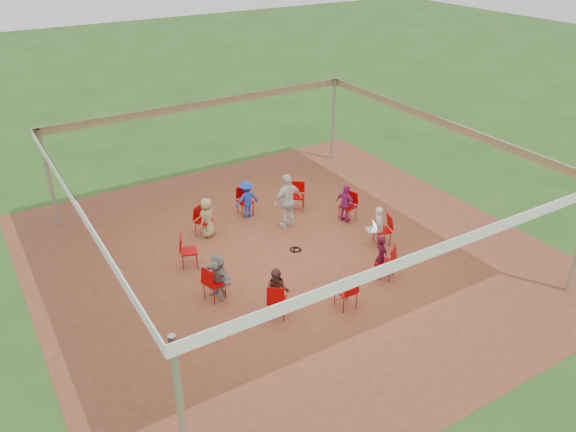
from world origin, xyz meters
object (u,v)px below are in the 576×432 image
person_seated_6 (381,257)px  person_seated_4 (218,276)px  chair_8 (346,291)px  person_seated_0 (379,226)px  person_seated_5 (277,292)px  person_seated_1 (346,204)px  person_seated_3 (207,218)px  laptop (373,228)px  chair_7 (277,300)px  chair_6 (214,283)px  cable_coil (296,250)px  chair_3 (245,202)px  chair_9 (385,262)px  standing_person (288,201)px  chair_0 (382,230)px  chair_4 (204,221)px  chair_5 (189,251)px  chair_1 (348,207)px  chair_2 (298,197)px  person_seated_2 (247,199)px

person_seated_6 → person_seated_4: bearing=126.0°
chair_8 → person_seated_4: (-2.37, 1.94, 0.14)m
person_seated_0 → person_seated_5: size_ratio=1.00×
person_seated_1 → person_seated_3: 4.11m
laptop → chair_7: bearing=128.3°
person_seated_3 → chair_6: bearing=34.2°
person_seated_6 → cable_coil: (-1.15, 2.18, -0.57)m
chair_3 → cable_coil: (0.22, -2.57, -0.43)m
chair_9 → standing_person: 3.65m
laptop → chair_0: bearing=-90.0°
chair_3 → chair_8: size_ratio=1.00×
chair_4 → person_seated_5: 4.21m
person_seated_0 → chair_5: bearing=90.0°
laptop → chair_4: bearing=71.0°
chair_3 → chair_9: same height
chair_1 → person_seated_1: (-0.12, -0.03, 0.14)m
chair_6 → chair_9: (4.06, -1.44, 0.00)m
person_seated_3 → person_seated_5: (-0.11, -4.11, 0.00)m
chair_3 → chair_6: (-2.62, -3.42, 0.00)m
chair_2 → person_seated_3: size_ratio=0.77×
chair_3 → chair_4: size_ratio=1.00×
chair_2 → chair_7: same height
person_seated_2 → person_seated_6: 4.84m
chair_8 → person_seated_0: size_ratio=0.77×
chair_7 → chair_8: size_ratio=1.00×
chair_2 → laptop: size_ratio=2.14×
chair_2 → person_seated_6: 4.21m
person_seated_5 → person_seated_3: bearing=126.0°
chair_1 → cable_coil: 2.40m
chair_4 → chair_8: size_ratio=1.00×
chair_2 → chair_8: bearing=108.0°
laptop → person_seated_2: bearing=52.7°
chair_6 → person_seated_1: bearing=90.0°
person_seated_3 → chair_7: bearing=53.0°
chair_4 → chair_6: (-1.04, -2.95, 0.00)m
chair_1 → person_seated_3: bearing=55.0°
chair_6 → chair_4: bearing=144.0°
chair_8 → standing_person: standing_person is taller
chair_3 → standing_person: standing_person is taller
chair_2 → person_seated_1: 1.62m
chair_9 → person_seated_6: (-0.07, 0.10, 0.14)m
chair_8 → chair_7: bearing=162.0°
chair_7 → person_seated_5: bearing=90.0°
person_seated_4 → person_seated_5: (0.89, -1.29, 0.00)m
chair_0 → standing_person: size_ratio=0.54×
chair_1 → chair_9: 3.13m
chair_8 → person_seated_5: size_ratio=0.77×
chair_9 → person_seated_4: (-3.95, 1.47, 0.14)m
chair_1 → person_seated_5: (-4.10, -2.77, 0.14)m
chair_9 → person_seated_4: size_ratio=0.77×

